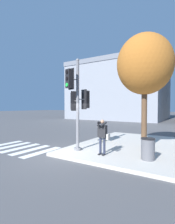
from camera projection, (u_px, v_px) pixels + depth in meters
ground_plane at (61, 155)px, 8.44m from camera, size 160.00×160.00×0.00m
sidewalk_corner at (153, 148)px, 9.51m from camera, size 8.00×8.00×0.15m
crosswalk_stripes at (21, 148)px, 9.89m from camera, size 3.85×2.53×0.01m
traffic_signal_pole at (77, 99)px, 8.83m from camera, size 0.98×1.36×4.59m
person_photographer at (103, 134)px, 7.93m from camera, size 0.58×0.54×1.60m
street_tree at (145, 65)px, 8.94m from camera, size 2.82×2.82×5.92m
fire_hydrant at (104, 136)px, 11.11m from camera, size 0.17×0.23×0.63m
trash_bin at (148, 149)px, 7.21m from camera, size 0.57×0.57×0.90m
building_left at (119, 91)px, 33.89m from camera, size 16.96×12.79×10.69m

